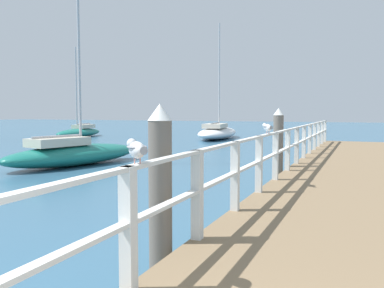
{
  "coord_description": "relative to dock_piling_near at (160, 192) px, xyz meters",
  "views": [
    {
      "loc": [
        0.33,
        -0.61,
        2.03
      ],
      "look_at": [
        -3.93,
        9.63,
        1.15
      ],
      "focal_mm": 38.82,
      "sensor_mm": 36.0,
      "label": 1
    }
  ],
  "objects": [
    {
      "name": "dock_piling_near",
      "position": [
        0.0,
        0.0,
        0.0
      ],
      "size": [
        0.29,
        0.29,
        2.11
      ],
      "color": "#6B6056",
      "rests_on": "ground_plane"
    },
    {
      "name": "pier_railing",
      "position": [
        0.38,
        7.37,
        0.07
      ],
      "size": [
        0.12,
        20.73,
        1.09
      ],
      "color": "silver",
      "rests_on": "pier_deck"
    },
    {
      "name": "dock_piling_far",
      "position": [
        0.0,
        7.28,
        0.0
      ],
      "size": [
        0.29,
        0.29,
        2.11
      ],
      "color": "#6B6056",
      "rests_on": "ground_plane"
    },
    {
      "name": "seagull_background",
      "position": [
        0.38,
        4.13,
        0.63
      ],
      "size": [
        0.3,
        0.42,
        0.21
      ],
      "rotation": [
        0.0,
        0.0,
        0.58
      ],
      "color": "white",
      "rests_on": "pier_railing"
    },
    {
      "name": "pier_deck",
      "position": [
        1.89,
        7.37,
        -0.83
      ],
      "size": [
        3.18,
        22.21,
        0.47
      ],
      "primitive_type": "cube",
      "color": "#846B4C",
      "rests_on": "ground_plane"
    },
    {
      "name": "boat_5",
      "position": [
        -7.78,
        24.62,
        -0.59
      ],
      "size": [
        3.35,
        8.07,
        8.49
      ],
      "rotation": [
        0.0,
        0.0,
        0.13
      ],
      "color": "white",
      "rests_on": "ground_plane"
    },
    {
      "name": "boat_2",
      "position": [
        -7.82,
        8.21,
        -0.61
      ],
      "size": [
        3.2,
        6.24,
        7.97
      ],
      "rotation": [
        0.0,
        0.0,
        -0.23
      ],
      "color": "#197266",
      "rests_on": "ground_plane"
    },
    {
      "name": "boat_3",
      "position": [
        -18.45,
        22.3,
        -0.66
      ],
      "size": [
        2.37,
        5.72,
        6.93
      ],
      "rotation": [
        0.0,
        0.0,
        3.25
      ],
      "color": "#197266",
      "rests_on": "ground_plane"
    },
    {
      "name": "seagull_foreground",
      "position": [
        0.37,
        -1.19,
        0.63
      ],
      "size": [
        0.37,
        0.36,
        0.21
      ],
      "rotation": [
        0.0,
        0.0,
        0.8
      ],
      "color": "white",
      "rests_on": "pier_railing"
    }
  ]
}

